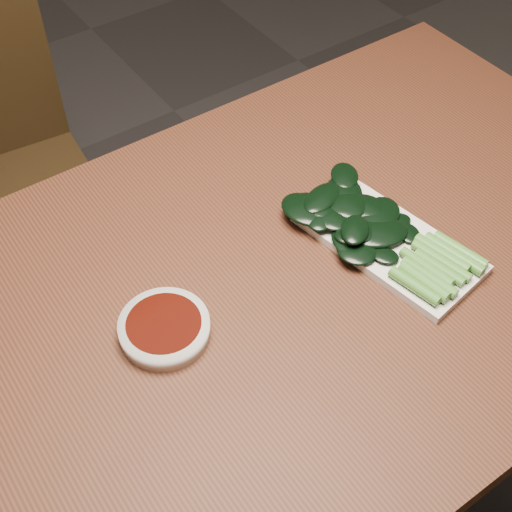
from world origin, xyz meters
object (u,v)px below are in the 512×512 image
Objects in this scene: chair_far at (0,167)px; serving_plate at (388,243)px; gai_lan at (369,227)px; table at (267,314)px; sauce_bowl at (164,328)px.

serving_plate is (0.37, -0.84, 0.27)m from chair_far.
table is at bearing 175.76° from gai_lan.
sauce_bowl is at bearing -84.17° from chair_far.
chair_far is at bearing 113.61° from serving_plate.
gai_lan is (0.18, -0.01, 0.10)m from table.
table is 0.22m from serving_plate.
chair_far is (-0.17, 0.80, -0.19)m from table.
table is 1.57× the size of chair_far.
table is 4.45× the size of gai_lan.
sauce_bowl is 0.37m from serving_plate.
sauce_bowl reaches higher than table.
sauce_bowl is at bearing 171.77° from serving_plate.
chair_far is at bearing 113.42° from gai_lan.
chair_far is 7.06× the size of sauce_bowl.
sauce_bowl is 0.40× the size of gai_lan.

